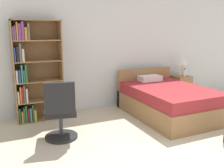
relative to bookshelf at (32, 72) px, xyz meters
The scene contains 7 objects.
wall_back 1.94m from the bookshelf, ahead, with size 9.00×0.06×2.60m.
bookshelf is the anchor object (origin of this frame).
bed 2.72m from the bookshelf, 18.14° to the right, with size 1.37×1.95×0.85m.
office_chair 1.25m from the bookshelf, 77.08° to the right, with size 0.57×0.64×0.98m.
nightstand 3.56m from the bookshelf, ahead, with size 0.41×0.42×0.62m.
table_lamp 3.55m from the bookshelf, ahead, with size 0.26×0.26×0.44m.
water_bottle 3.53m from the bookshelf, ahead, with size 0.07×0.07×0.20m.
Camera 1 is at (-2.44, -1.85, 1.71)m, focal length 40.00 mm.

